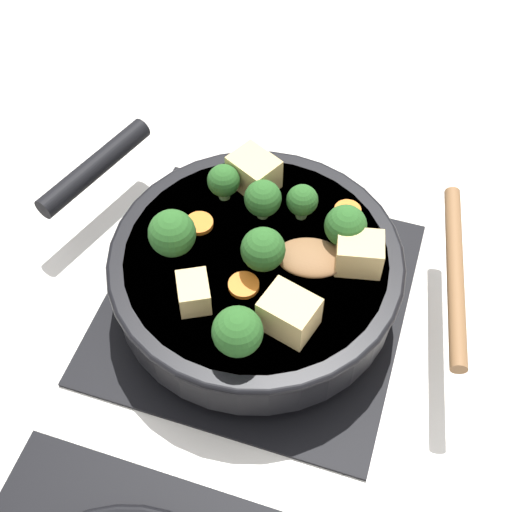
% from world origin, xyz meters
% --- Properties ---
extents(ground_plane, '(2.40, 2.40, 0.00)m').
position_xyz_m(ground_plane, '(0.00, 0.00, 0.00)').
color(ground_plane, white).
extents(front_burner_grate, '(0.31, 0.31, 0.03)m').
position_xyz_m(front_burner_grate, '(0.00, 0.00, 0.01)').
color(front_burner_grate, black).
rests_on(front_burner_grate, ground_plane).
extents(skillet_pan, '(0.39, 0.30, 0.06)m').
position_xyz_m(skillet_pan, '(0.00, -0.00, 0.06)').
color(skillet_pan, black).
rests_on(skillet_pan, front_burner_grate).
extents(wooden_spoon, '(0.20, 0.21, 0.02)m').
position_xyz_m(wooden_spoon, '(-0.13, -0.02, 0.09)').
color(wooden_spoon, brown).
rests_on(wooden_spoon, skillet_pan).
extents(tofu_cube_center_large, '(0.06, 0.06, 0.04)m').
position_xyz_m(tofu_cube_center_large, '(0.03, -0.09, 0.10)').
color(tofu_cube_center_large, '#DBB770').
rests_on(tofu_cube_center_large, skillet_pan).
extents(tofu_cube_near_handle, '(0.04, 0.04, 0.03)m').
position_xyz_m(tofu_cube_near_handle, '(0.04, 0.07, 0.10)').
color(tofu_cube_near_handle, '#DBB770').
rests_on(tofu_cube_near_handle, skillet_pan).
extents(tofu_cube_east_chunk, '(0.06, 0.05, 0.04)m').
position_xyz_m(tofu_cube_east_chunk, '(-0.05, 0.07, 0.10)').
color(tofu_cube_east_chunk, '#DBB770').
rests_on(tofu_cube_east_chunk, skillet_pan).
extents(tofu_cube_west_chunk, '(0.05, 0.04, 0.04)m').
position_xyz_m(tofu_cube_west_chunk, '(-0.10, -0.02, 0.10)').
color(tofu_cube_west_chunk, '#DBB770').
rests_on(tofu_cube_west_chunk, skillet_pan).
extents(broccoli_floret_near_spoon, '(0.03, 0.03, 0.04)m').
position_xyz_m(broccoli_floret_near_spoon, '(-0.03, -0.06, 0.10)').
color(broccoli_floret_near_spoon, '#709956').
rests_on(broccoli_floret_near_spoon, skillet_pan).
extents(broccoli_floret_center_top, '(0.04, 0.04, 0.05)m').
position_xyz_m(broccoli_floret_center_top, '(-0.01, 0.01, 0.11)').
color(broccoli_floret_center_top, '#709956').
rests_on(broccoli_floret_center_top, skillet_pan).
extents(broccoli_floret_east_rim, '(0.04, 0.04, 0.05)m').
position_xyz_m(broccoli_floret_east_rim, '(0.01, -0.05, 0.11)').
color(broccoli_floret_east_rim, '#709956').
rests_on(broccoli_floret_east_rim, skillet_pan).
extents(broccoli_floret_west_rim, '(0.05, 0.05, 0.05)m').
position_xyz_m(broccoli_floret_west_rim, '(0.08, 0.02, 0.11)').
color(broccoli_floret_west_rim, '#709956').
rests_on(broccoli_floret_west_rim, skillet_pan).
extents(broccoli_floret_north_edge, '(0.04, 0.04, 0.05)m').
position_xyz_m(broccoli_floret_north_edge, '(-0.08, -0.04, 0.11)').
color(broccoli_floret_north_edge, '#709956').
rests_on(broccoli_floret_north_edge, skillet_pan).
extents(broccoli_floret_south_cluster, '(0.03, 0.03, 0.04)m').
position_xyz_m(broccoli_floret_south_cluster, '(0.06, -0.06, 0.11)').
color(broccoli_floret_south_cluster, '#709956').
rests_on(broccoli_floret_south_cluster, skillet_pan).
extents(broccoli_floret_mid_floret, '(0.05, 0.05, 0.05)m').
position_xyz_m(broccoli_floret_mid_floret, '(-0.02, 0.10, 0.11)').
color(broccoli_floret_mid_floret, '#709956').
rests_on(broccoli_floret_mid_floret, skillet_pan).
extents(carrot_slice_orange_thin, '(0.03, 0.03, 0.01)m').
position_xyz_m(carrot_slice_orange_thin, '(0.07, -0.02, 0.08)').
color(carrot_slice_orange_thin, orange).
rests_on(carrot_slice_orange_thin, skillet_pan).
extents(carrot_slice_near_center, '(0.03, 0.03, 0.01)m').
position_xyz_m(carrot_slice_near_center, '(-0.00, 0.04, 0.08)').
color(carrot_slice_near_center, orange).
rests_on(carrot_slice_near_center, skillet_pan).
extents(carrot_slice_edge_slice, '(0.03, 0.03, 0.01)m').
position_xyz_m(carrot_slice_edge_slice, '(-0.07, -0.08, 0.08)').
color(carrot_slice_edge_slice, orange).
rests_on(carrot_slice_edge_slice, skillet_pan).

